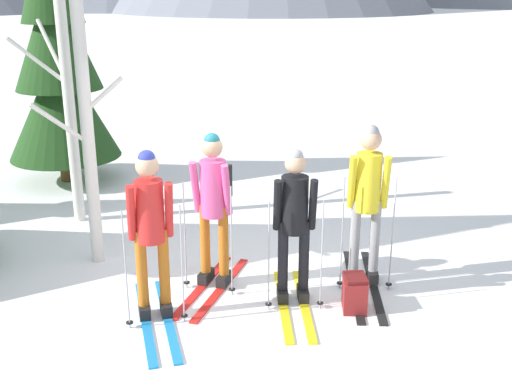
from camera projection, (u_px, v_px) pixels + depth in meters
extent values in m
plane|color=white|center=(239.00, 294.00, 6.82)|extent=(400.00, 400.00, 0.00)
cube|color=#1E84D1|center=(168.00, 318.00, 6.31)|extent=(0.39, 1.67, 0.02)
cube|color=#1E84D1|center=(146.00, 321.00, 6.25)|extent=(0.39, 1.67, 0.02)
cube|color=black|center=(166.00, 307.00, 6.38)|extent=(0.15, 0.28, 0.12)
cylinder|color=#B76019|center=(164.00, 267.00, 6.23)|extent=(0.11, 0.11, 0.83)
cube|color=black|center=(144.00, 310.00, 6.32)|extent=(0.15, 0.28, 0.12)
cylinder|color=#B76019|center=(142.00, 269.00, 6.18)|extent=(0.11, 0.11, 0.83)
cylinder|color=red|center=(150.00, 211.00, 6.01)|extent=(0.28, 0.28, 0.62)
sphere|color=tan|center=(147.00, 166.00, 5.87)|extent=(0.22, 0.22, 0.22)
sphere|color=#2D389E|center=(147.00, 159.00, 5.85)|extent=(0.17, 0.17, 0.17)
cylinder|color=red|center=(169.00, 210.00, 5.99)|extent=(0.11, 0.21, 0.59)
cylinder|color=red|center=(131.00, 213.00, 5.91)|extent=(0.11, 0.21, 0.59)
cylinder|color=#A5A5AD|center=(182.00, 265.00, 6.08)|extent=(0.02, 0.02, 1.24)
cylinder|color=black|center=(184.00, 316.00, 6.25)|extent=(0.07, 0.07, 0.01)
cylinder|color=#A5A5AD|center=(126.00, 271.00, 5.95)|extent=(0.02, 0.02, 1.24)
cylinder|color=black|center=(130.00, 323.00, 6.13)|extent=(0.07, 0.07, 0.01)
cube|color=maroon|center=(148.00, 202.00, 6.16)|extent=(0.28, 0.20, 0.36)
cube|color=red|center=(221.00, 288.00, 6.92)|extent=(0.68, 1.50, 0.02)
cube|color=red|center=(203.00, 286.00, 6.99)|extent=(0.68, 1.50, 0.02)
cube|color=black|center=(224.00, 279.00, 6.99)|extent=(0.20, 0.28, 0.12)
cylinder|color=#B76019|center=(224.00, 241.00, 6.85)|extent=(0.11, 0.11, 0.83)
cube|color=black|center=(206.00, 276.00, 7.05)|extent=(0.20, 0.28, 0.12)
cylinder|color=#B76019|center=(205.00, 239.00, 6.91)|extent=(0.11, 0.11, 0.83)
cylinder|color=#E55193|center=(213.00, 188.00, 6.69)|extent=(0.28, 0.28, 0.62)
sphere|color=tan|center=(212.00, 147.00, 6.54)|extent=(0.22, 0.22, 0.22)
sphere|color=#1E6B7A|center=(212.00, 141.00, 6.52)|extent=(0.17, 0.17, 0.17)
cylinder|color=#E55193|center=(227.00, 190.00, 6.57)|extent=(0.15, 0.22, 0.59)
cylinder|color=#E55193|center=(195.00, 187.00, 6.68)|extent=(0.15, 0.22, 0.59)
cylinder|color=#A5A5AD|center=(232.00, 242.00, 6.61)|extent=(0.02, 0.02, 1.24)
cylinder|color=black|center=(232.00, 290.00, 6.79)|extent=(0.07, 0.07, 0.01)
cylinder|color=#A5A5AD|center=(185.00, 236.00, 6.77)|extent=(0.02, 0.02, 1.24)
cylinder|color=black|center=(187.00, 283.00, 6.95)|extent=(0.07, 0.07, 0.01)
cube|color=black|center=(219.00, 181.00, 6.83)|extent=(0.30, 0.25, 0.36)
cube|color=yellow|center=(304.00, 304.00, 6.59)|extent=(0.14, 1.56, 0.02)
cube|color=yellow|center=(283.00, 304.00, 6.58)|extent=(0.14, 1.56, 0.02)
cube|color=black|center=(303.00, 293.00, 6.66)|extent=(0.12, 0.26, 0.12)
cylinder|color=black|center=(304.00, 256.00, 6.52)|extent=(0.11, 0.11, 0.79)
cube|color=black|center=(282.00, 294.00, 6.65)|extent=(0.12, 0.26, 0.12)
cylinder|color=black|center=(283.00, 256.00, 6.51)|extent=(0.11, 0.11, 0.79)
cylinder|color=black|center=(295.00, 205.00, 6.33)|extent=(0.28, 0.28, 0.60)
sphere|color=tan|center=(295.00, 163.00, 6.19)|extent=(0.22, 0.22, 0.22)
sphere|color=gray|center=(296.00, 157.00, 6.17)|extent=(0.16, 0.16, 0.16)
cylinder|color=black|center=(313.00, 205.00, 6.28)|extent=(0.09, 0.20, 0.57)
cylinder|color=black|center=(277.00, 205.00, 6.26)|extent=(0.09, 0.20, 0.57)
cylinder|color=#A5A5AD|center=(322.00, 256.00, 6.33)|extent=(0.02, 0.02, 1.19)
cylinder|color=black|center=(320.00, 303.00, 6.50)|extent=(0.07, 0.07, 0.01)
cylinder|color=#A5A5AD|center=(269.00, 257.00, 6.31)|extent=(0.02, 0.02, 1.19)
cylinder|color=black|center=(268.00, 304.00, 6.48)|extent=(0.07, 0.07, 0.01)
cube|color=black|center=(373.00, 285.00, 7.01)|extent=(0.32, 1.77, 0.02)
cube|color=black|center=(353.00, 284.00, 7.02)|extent=(0.32, 1.77, 0.02)
cube|color=black|center=(372.00, 275.00, 7.08)|extent=(0.14, 0.27, 0.12)
cylinder|color=gray|center=(375.00, 237.00, 6.93)|extent=(0.11, 0.11, 0.86)
cube|color=black|center=(353.00, 275.00, 7.09)|extent=(0.14, 0.27, 0.12)
cylinder|color=gray|center=(355.00, 236.00, 6.94)|extent=(0.11, 0.11, 0.86)
cylinder|color=yellow|center=(368.00, 182.00, 6.73)|extent=(0.28, 0.28, 0.65)
sphere|color=tan|center=(371.00, 139.00, 6.58)|extent=(0.23, 0.23, 0.23)
sphere|color=gray|center=(371.00, 133.00, 6.56)|extent=(0.18, 0.18, 0.18)
cylinder|color=yellow|center=(386.00, 183.00, 6.66)|extent=(0.11, 0.21, 0.61)
cylinder|color=yellow|center=(352.00, 182.00, 6.68)|extent=(0.11, 0.21, 0.61)
cylinder|color=#A5A5AD|center=(392.00, 235.00, 6.72)|extent=(0.02, 0.02, 1.29)
cylinder|color=black|center=(389.00, 284.00, 6.91)|extent=(0.07, 0.07, 0.01)
cylinder|color=#A5A5AD|center=(342.00, 234.00, 6.75)|extent=(0.02, 0.02, 1.29)
cylinder|color=black|center=(340.00, 283.00, 6.94)|extent=(0.07, 0.07, 0.01)
cylinder|color=#51381E|center=(67.00, 156.00, 10.64)|extent=(0.27, 0.27, 0.86)
cone|color=#1E4219|center=(62.00, 103.00, 10.35)|extent=(1.84, 1.84, 1.82)
cone|color=#1E4219|center=(55.00, 32.00, 9.99)|extent=(1.40, 1.40, 1.82)
cylinder|color=silver|center=(87.00, 131.00, 7.13)|extent=(0.15, 0.15, 3.25)
cylinder|color=silver|center=(59.00, 123.00, 6.82)|extent=(0.48, 0.60, 0.59)
cylinder|color=silver|center=(104.00, 94.00, 6.95)|extent=(0.50, 0.20, 0.44)
cylinder|color=silver|center=(69.00, 97.00, 8.40)|extent=(0.15, 0.15, 3.54)
cylinder|color=silver|center=(51.00, 49.00, 8.40)|extent=(0.46, 0.52, 0.77)
cylinder|color=silver|center=(37.00, 61.00, 8.25)|extent=(0.77, 0.14, 0.63)
cube|color=maroon|center=(355.00, 294.00, 6.45)|extent=(0.28, 0.35, 0.34)
cube|color=maroon|center=(356.00, 278.00, 6.39)|extent=(0.22, 0.28, 0.04)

